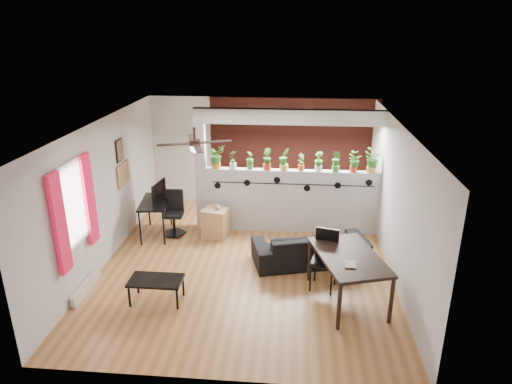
% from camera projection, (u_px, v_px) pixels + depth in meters
% --- Properties ---
extents(room_shell, '(6.30, 7.10, 2.90)m').
position_uv_depth(room_shell, '(246.00, 197.00, 8.04)').
color(room_shell, '#935F30').
rests_on(room_shell, ground).
extents(partition_wall, '(3.60, 0.18, 1.35)m').
position_uv_depth(partition_wall, '(292.00, 201.00, 9.59)').
color(partition_wall, '#BCBCC1').
rests_on(partition_wall, ground).
extents(ceiling_header, '(3.60, 0.18, 0.30)m').
position_uv_depth(ceiling_header, '(294.00, 117.00, 8.98)').
color(ceiling_header, silver).
rests_on(ceiling_header, room_shell).
extents(pier_column, '(0.22, 0.20, 2.60)m').
position_uv_depth(pier_column, '(201.00, 170.00, 9.53)').
color(pier_column, '#BCBCC1').
rests_on(pier_column, ground).
extents(brick_panel, '(3.90, 0.05, 2.60)m').
position_uv_depth(brick_panel, '(293.00, 153.00, 10.75)').
color(brick_panel, '#AE4132').
rests_on(brick_panel, ground).
extents(vine_decal, '(3.31, 0.01, 0.30)m').
position_uv_depth(vine_decal, '(292.00, 184.00, 9.36)').
color(vine_decal, black).
rests_on(vine_decal, partition_wall).
extents(window_assembly, '(0.09, 1.30, 1.55)m').
position_uv_depth(window_assembly, '(73.00, 207.00, 7.06)').
color(window_assembly, white).
rests_on(window_assembly, room_shell).
extents(baseboard_heater, '(0.08, 1.00, 0.18)m').
position_uv_depth(baseboard_heater, '(86.00, 286.00, 7.55)').
color(baseboard_heater, silver).
rests_on(baseboard_heater, ground).
extents(corkboard, '(0.03, 0.60, 0.45)m').
position_uv_depth(corkboard, '(123.00, 174.00, 9.12)').
color(corkboard, '#976E49').
rests_on(corkboard, room_shell).
extents(framed_art, '(0.03, 0.34, 0.44)m').
position_uv_depth(framed_art, '(120.00, 150.00, 8.90)').
color(framed_art, '#8C7259').
rests_on(framed_art, room_shell).
extents(ceiling_fan, '(1.19, 1.19, 0.43)m').
position_uv_depth(ceiling_fan, '(195.00, 145.00, 7.47)').
color(ceiling_fan, black).
rests_on(ceiling_fan, room_shell).
extents(potted_plant_0, '(0.33, 0.33, 0.49)m').
position_uv_depth(potted_plant_0, '(216.00, 156.00, 9.40)').
color(potted_plant_0, orange).
rests_on(potted_plant_0, partition_wall).
extents(potted_plant_1, '(0.25, 0.24, 0.40)m').
position_uv_depth(potted_plant_1, '(233.00, 159.00, 9.39)').
color(potted_plant_1, silver).
rests_on(potted_plant_1, partition_wall).
extents(potted_plant_2, '(0.14, 0.18, 0.37)m').
position_uv_depth(potted_plant_2, '(250.00, 160.00, 9.36)').
color(potted_plant_2, '#338931').
rests_on(potted_plant_2, partition_wall).
extents(potted_plant_3, '(0.27, 0.29, 0.45)m').
position_uv_depth(potted_plant_3, '(267.00, 159.00, 9.32)').
color(potted_plant_3, '#BA341D').
rests_on(potted_plant_3, partition_wall).
extents(potted_plant_4, '(0.31, 0.29, 0.47)m').
position_uv_depth(potted_plant_4, '(284.00, 158.00, 9.29)').
color(potted_plant_4, gold).
rests_on(potted_plant_4, partition_wall).
extents(potted_plant_5, '(0.22, 0.21, 0.36)m').
position_uv_depth(potted_plant_5, '(301.00, 161.00, 9.28)').
color(potted_plant_5, '#C74917').
rests_on(potted_plant_5, partition_wall).
extents(potted_plant_6, '(0.25, 0.22, 0.40)m').
position_uv_depth(potted_plant_6, '(319.00, 161.00, 9.24)').
color(potted_plant_6, white).
rests_on(potted_plant_6, partition_wall).
extents(potted_plant_7, '(0.28, 0.29, 0.44)m').
position_uv_depth(potted_plant_7, '(336.00, 160.00, 9.20)').
color(potted_plant_7, green).
rests_on(potted_plant_7, partition_wall).
extents(potted_plant_8, '(0.27, 0.26, 0.41)m').
position_uv_depth(potted_plant_8, '(354.00, 161.00, 9.18)').
color(potted_plant_8, '#C03D1E').
rests_on(potted_plant_8, partition_wall).
extents(potted_plant_9, '(0.32, 0.30, 0.49)m').
position_uv_depth(potted_plant_9, '(372.00, 160.00, 9.14)').
color(potted_plant_9, gold).
rests_on(potted_plant_9, partition_wall).
extents(sofa, '(2.14, 1.29, 0.59)m').
position_uv_depth(sofa, '(311.00, 247.00, 8.43)').
color(sofa, black).
rests_on(sofa, ground).
extents(cube_shelf, '(0.58, 0.54, 0.61)m').
position_uv_depth(cube_shelf, '(216.00, 223.00, 9.45)').
color(cube_shelf, tan).
rests_on(cube_shelf, ground).
extents(cup, '(0.14, 0.14, 0.09)m').
position_uv_depth(cup, '(218.00, 207.00, 9.32)').
color(cup, gray).
rests_on(cup, cube_shelf).
extents(computer_desk, '(0.67, 1.10, 0.76)m').
position_uv_depth(computer_desk, '(155.00, 204.00, 9.38)').
color(computer_desk, black).
rests_on(computer_desk, ground).
extents(monitor, '(0.36, 0.10, 0.20)m').
position_uv_depth(monitor, '(156.00, 194.00, 9.46)').
color(monitor, black).
rests_on(monitor, computer_desk).
extents(office_chair, '(0.48, 0.48, 0.93)m').
position_uv_depth(office_chair, '(174.00, 216.00, 9.51)').
color(office_chair, black).
rests_on(office_chair, ground).
extents(dining_table, '(1.27, 1.66, 0.80)m').
position_uv_depth(dining_table, '(349.00, 260.00, 7.11)').
color(dining_table, black).
rests_on(dining_table, ground).
extents(book, '(0.18, 0.23, 0.02)m').
position_uv_depth(book, '(344.00, 264.00, 6.80)').
color(book, gray).
rests_on(book, dining_table).
extents(folding_chair, '(0.50, 0.50, 1.02)m').
position_uv_depth(folding_chair, '(325.00, 253.00, 7.55)').
color(folding_chair, black).
rests_on(folding_chair, ground).
extents(coffee_table, '(0.84, 0.47, 0.39)m').
position_uv_depth(coffee_table, '(156.00, 282.00, 7.20)').
color(coffee_table, black).
rests_on(coffee_table, ground).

